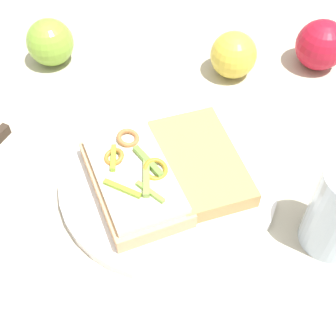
{
  "coord_description": "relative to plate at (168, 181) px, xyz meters",
  "views": [
    {
      "loc": [
        0.04,
        0.37,
        0.49
      ],
      "look_at": [
        0.0,
        0.0,
        0.04
      ],
      "focal_mm": 49.04,
      "sensor_mm": 36.0,
      "label": 1
    }
  ],
  "objects": [
    {
      "name": "bread_slice_side",
      "position": [
        -0.04,
        -0.01,
        0.02
      ],
      "size": [
        0.13,
        0.18,
        0.02
      ],
      "primitive_type": "cube",
      "rotation": [
        0.0,
        0.0,
        4.92
      ],
      "color": "tan",
      "rests_on": "plate"
    },
    {
      "name": "ground_plane",
      "position": [
        0.0,
        0.0,
        -0.01
      ],
      "size": [
        2.0,
        2.0,
        0.0
      ],
      "primitive_type": "plane",
      "color": "#B8B39E",
      "rests_on": "ground"
    },
    {
      "name": "apple_2",
      "position": [
        0.16,
        -0.28,
        0.03
      ],
      "size": [
        0.1,
        0.1,
        0.08
      ],
      "primitive_type": "sphere",
      "rotation": [
        0.0,
        0.0,
        5.75
      ],
      "color": "#7DAD36",
      "rests_on": "ground_plane"
    },
    {
      "name": "apple_0",
      "position": [
        -0.13,
        -0.22,
        0.03
      ],
      "size": [
        0.1,
        0.1,
        0.07
      ],
      "primitive_type": "sphere",
      "rotation": [
        0.0,
        0.0,
        4.12
      ],
      "color": "gold",
      "rests_on": "ground_plane"
    },
    {
      "name": "apple_1",
      "position": [
        -0.27,
        -0.22,
        0.03
      ],
      "size": [
        0.1,
        0.1,
        0.08
      ],
      "primitive_type": "sphere",
      "rotation": [
        0.0,
        0.0,
        0.29
      ],
      "color": "#AD142B",
      "rests_on": "ground_plane"
    },
    {
      "name": "sandwich",
      "position": [
        0.04,
        0.01,
        0.02
      ],
      "size": [
        0.14,
        0.19,
        0.05
      ],
      "rotation": [
        0.0,
        0.0,
        4.99
      ],
      "color": "tan",
      "rests_on": "plate"
    },
    {
      "name": "plate",
      "position": [
        0.0,
        0.0,
        0.0
      ],
      "size": [
        0.28,
        0.28,
        0.02
      ],
      "primitive_type": "cylinder",
      "color": "white",
      "rests_on": "ground_plane"
    }
  ]
}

